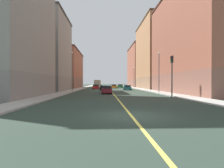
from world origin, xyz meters
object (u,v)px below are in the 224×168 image
(building_left_near, at_px, (199,40))
(car_green, at_px, (120,86))
(traffic_light_left_near, at_px, (172,70))
(street_lamp_left_near, at_px, (159,68))
(street_lamp_left_far, at_px, (134,75))
(building_right_corner, at_px, (0,7))
(car_teal, at_px, (127,88))
(car_red, at_px, (96,87))
(building_left_far, at_px, (142,67))
(car_orange, at_px, (114,86))
(street_lamp_right_near, at_px, (72,68))
(building_right_distant, at_px, (64,69))
(building_right_midblock, at_px, (43,53))
(car_black, at_px, (104,88))
(box_truck, at_px, (98,83))
(car_maroon, at_px, (107,90))
(building_left_mid, at_px, (158,55))

(building_left_near, distance_m, car_green, 38.40)
(traffic_light_left_near, height_order, street_lamp_left_near, street_lamp_left_near)
(street_lamp_left_far, bearing_deg, car_green, 118.96)
(building_right_corner, height_order, car_teal, building_right_corner)
(street_lamp_left_far, xyz_separation_m, car_red, (-12.22, -8.67, -3.66))
(building_left_near, bearing_deg, street_lamp_left_near, 178.89)
(building_left_near, xyz_separation_m, building_left_far, (0.00, 50.07, -0.60))
(car_orange, bearing_deg, street_lamp_left_far, -13.41)
(street_lamp_right_near, bearing_deg, building_left_far, 61.30)
(building_right_distant, bearing_deg, car_red, -49.16)
(building_left_far, xyz_separation_m, building_right_corner, (-31.08, -57.44, 3.12))
(building_right_midblock, xyz_separation_m, street_lamp_right_near, (7.23, -3.75, -3.59))
(car_black, height_order, box_truck, box_truck)
(car_maroon, bearing_deg, building_left_near, 2.79)
(traffic_light_left_near, distance_m, car_maroon, 12.06)
(building_right_corner, distance_m, building_right_midblock, 17.97)
(building_left_near, xyz_separation_m, car_green, (-11.27, 35.59, -9.00))
(building_left_far, distance_m, building_right_midblock, 50.50)
(traffic_light_left_near, distance_m, car_teal, 24.47)
(street_lamp_left_far, bearing_deg, car_teal, -106.48)
(car_red, height_order, box_truck, box_truck)
(street_lamp_left_far, bearing_deg, building_left_near, -75.67)
(building_left_near, distance_m, car_black, 23.13)
(building_left_mid, relative_size, building_right_distant, 0.94)
(building_left_mid, relative_size, car_black, 5.32)
(building_right_midblock, bearing_deg, box_truck, 68.42)
(building_right_distant, xyz_separation_m, car_teal, (19.95, -17.97, -5.87))
(building_left_mid, distance_m, street_lamp_right_near, 31.08)
(car_black, bearing_deg, building_left_mid, 37.28)
(building_left_near, height_order, building_right_corner, building_right_corner)
(street_lamp_left_near, bearing_deg, car_black, 128.80)
(traffic_light_left_near, relative_size, street_lamp_left_far, 0.80)
(building_left_far, height_order, building_right_distant, building_left_far)
(car_green, relative_size, car_red, 1.08)
(building_right_corner, xyz_separation_m, street_lamp_left_near, (23.85, 7.51, -7.58))
(car_maroon, bearing_deg, car_red, 97.92)
(car_teal, height_order, car_green, car_teal)
(car_teal, bearing_deg, building_right_distant, 137.99)
(building_left_mid, bearing_deg, car_orange, 163.10)
(street_lamp_left_near, distance_m, street_lamp_left_far, 28.16)
(street_lamp_left_near, height_order, car_red, street_lamp_left_near)
(building_left_near, relative_size, building_right_distant, 1.11)
(building_right_corner, bearing_deg, building_right_distant, 90.00)
(building_right_midblock, distance_m, street_lamp_left_near, 26.24)
(building_right_corner, xyz_separation_m, box_truck, (11.42, 46.50, -10.55))
(building_left_mid, distance_m, car_orange, 17.57)
(street_lamp_right_near, bearing_deg, building_right_distant, 105.22)
(building_left_far, distance_m, building_right_distant, 35.51)
(building_right_corner, xyz_separation_m, traffic_light_left_near, (22.83, -1.63, -8.57))
(traffic_light_left_near, relative_size, street_lamp_right_near, 0.66)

